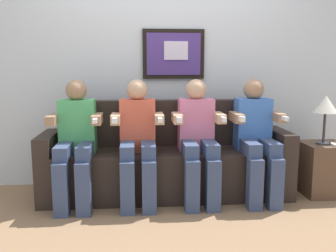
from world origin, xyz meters
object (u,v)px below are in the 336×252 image
at_px(person_leftmost, 76,138).
at_px(person_rightmost, 256,135).
at_px(person_right_center, 198,136).
at_px(spare_remote_on_table, 333,144).
at_px(couch, 166,163).
at_px(table_lamp, 326,106).
at_px(person_left_center, 138,137).
at_px(side_table_right, 323,169).

distance_m(person_leftmost, person_rightmost, 1.63).
height_order(person_right_center, spare_remote_on_table, person_right_center).
xyz_separation_m(couch, table_lamp, (1.47, -0.14, 0.55)).
height_order(person_left_center, spare_remote_on_table, person_left_center).
bearing_deg(spare_remote_on_table, person_right_center, 178.55).
bearing_deg(table_lamp, couch, 174.45).
bearing_deg(person_leftmost, side_table_right, 1.50).
relative_size(person_left_center, side_table_right, 2.22).
distance_m(person_leftmost, spare_remote_on_table, 2.35).
relative_size(person_right_center, table_lamp, 2.41).
bearing_deg(person_right_center, side_table_right, 2.84).
height_order(person_left_center, side_table_right, person_left_center).
bearing_deg(side_table_right, person_leftmost, -178.50).
xyz_separation_m(person_leftmost, person_rightmost, (1.63, -0.00, 0.00)).
xyz_separation_m(couch, person_rightmost, (0.81, -0.17, 0.29)).
distance_m(side_table_right, spare_remote_on_table, 0.28).
bearing_deg(person_leftmost, table_lamp, 0.62).
bearing_deg(table_lamp, person_rightmost, -177.81).
distance_m(person_left_center, spare_remote_on_table, 1.81).
bearing_deg(person_rightmost, couch, 168.30).
distance_m(couch, table_lamp, 1.58).
height_order(couch, side_table_right, couch).
bearing_deg(couch, side_table_right, -4.06).
bearing_deg(person_left_center, spare_remote_on_table, -1.02).
xyz_separation_m(person_rightmost, spare_remote_on_table, (0.72, -0.03, -0.10)).
relative_size(person_left_center, person_rightmost, 1.00).
height_order(person_right_center, side_table_right, person_right_center).
distance_m(person_rightmost, side_table_right, 0.78).
xyz_separation_m(person_right_center, table_lamp, (1.20, 0.03, 0.25)).
bearing_deg(side_table_right, person_left_center, -178.02).
bearing_deg(person_left_center, table_lamp, 0.83).
bearing_deg(table_lamp, person_left_center, -179.17).
relative_size(person_rightmost, side_table_right, 2.22).
bearing_deg(person_rightmost, person_left_center, 180.00).
height_order(person_right_center, table_lamp, person_right_center).
distance_m(person_left_center, table_lamp, 1.76).
bearing_deg(person_leftmost, person_left_center, -0.05).
distance_m(person_right_center, spare_remote_on_table, 1.27).
relative_size(person_left_center, spare_remote_on_table, 8.54).
bearing_deg(person_right_center, spare_remote_on_table, -1.45).
xyz_separation_m(couch, side_table_right, (1.51, -0.11, -0.06)).
xyz_separation_m(person_leftmost, spare_remote_on_table, (2.35, -0.03, -0.10)).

